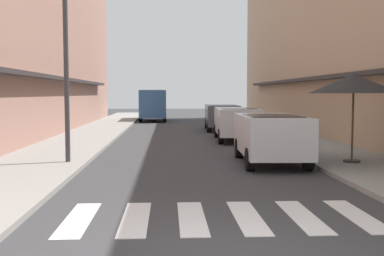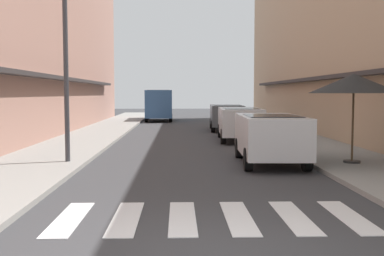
{
  "view_description": "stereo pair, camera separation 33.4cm",
  "coord_description": "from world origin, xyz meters",
  "px_view_note": "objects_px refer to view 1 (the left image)",
  "views": [
    {
      "loc": [
        -0.87,
        -5.64,
        2.1
      ],
      "look_at": [
        -0.11,
        9.09,
        1.01
      ],
      "focal_mm": 43.51,
      "sensor_mm": 36.0,
      "label": 1
    },
    {
      "loc": [
        -0.54,
        -5.65,
        2.1
      ],
      "look_at": [
        -0.11,
        9.09,
        1.01
      ],
      "focal_mm": 43.51,
      "sensor_mm": 36.0,
      "label": 2
    }
  ],
  "objects_px": {
    "parked_car_far": "(222,114)",
    "parked_car_mid": "(237,120)",
    "parked_car_near": "(271,133)",
    "cafe_umbrella": "(354,84)",
    "delivery_van": "(153,103)",
    "street_lamp": "(72,43)"
  },
  "relations": [
    {
      "from": "parked_car_mid",
      "to": "cafe_umbrella",
      "type": "xyz_separation_m",
      "value": [
        2.25,
        -7.47,
        1.46
      ]
    },
    {
      "from": "parked_car_near",
      "to": "cafe_umbrella",
      "type": "height_order",
      "value": "cafe_umbrella"
    },
    {
      "from": "parked_car_mid",
      "to": "parked_car_far",
      "type": "xyz_separation_m",
      "value": [
        0.0,
        5.75,
        -0.0
      ]
    },
    {
      "from": "parked_car_near",
      "to": "cafe_umbrella",
      "type": "xyz_separation_m",
      "value": [
        2.25,
        -0.58,
        1.46
      ]
    },
    {
      "from": "parked_car_far",
      "to": "cafe_umbrella",
      "type": "xyz_separation_m",
      "value": [
        2.25,
        -13.23,
        1.46
      ]
    },
    {
      "from": "delivery_van",
      "to": "street_lamp",
      "type": "relative_size",
      "value": 0.96
    },
    {
      "from": "parked_car_mid",
      "to": "cafe_umbrella",
      "type": "height_order",
      "value": "cafe_umbrella"
    },
    {
      "from": "street_lamp",
      "to": "parked_car_mid",
      "type": "bearing_deg",
      "value": 50.19
    },
    {
      "from": "street_lamp",
      "to": "cafe_umbrella",
      "type": "relative_size",
      "value": 2.22
    },
    {
      "from": "parked_car_mid",
      "to": "cafe_umbrella",
      "type": "bearing_deg",
      "value": -73.21
    },
    {
      "from": "delivery_van",
      "to": "cafe_umbrella",
      "type": "relative_size",
      "value": 2.14
    },
    {
      "from": "parked_car_near",
      "to": "cafe_umbrella",
      "type": "distance_m",
      "value": 2.75
    },
    {
      "from": "parked_car_near",
      "to": "delivery_van",
      "type": "bearing_deg",
      "value": 100.8
    },
    {
      "from": "delivery_van",
      "to": "cafe_umbrella",
      "type": "distance_m",
      "value": 23.72
    },
    {
      "from": "cafe_umbrella",
      "to": "parked_car_near",
      "type": "bearing_deg",
      "value": 165.65
    },
    {
      "from": "parked_car_near",
      "to": "parked_car_far",
      "type": "relative_size",
      "value": 0.94
    },
    {
      "from": "parked_car_mid",
      "to": "parked_car_far",
      "type": "bearing_deg",
      "value": 90.0
    },
    {
      "from": "parked_car_mid",
      "to": "street_lamp",
      "type": "relative_size",
      "value": 0.79
    },
    {
      "from": "street_lamp",
      "to": "parked_car_near",
      "type": "bearing_deg",
      "value": 0.65
    },
    {
      "from": "parked_car_mid",
      "to": "parked_car_near",
      "type": "bearing_deg",
      "value": -90.0
    },
    {
      "from": "parked_car_far",
      "to": "delivery_van",
      "type": "xyz_separation_m",
      "value": [
        -4.24,
        9.57,
        0.48
      ]
    },
    {
      "from": "parked_car_far",
      "to": "parked_car_mid",
      "type": "bearing_deg",
      "value": -90.0
    }
  ]
}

